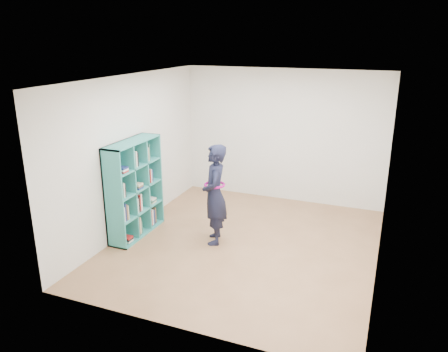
% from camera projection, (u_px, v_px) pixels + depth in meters
% --- Properties ---
extents(floor, '(4.50, 4.50, 0.00)m').
position_uv_depth(floor, '(245.00, 245.00, 6.96)').
color(floor, brown).
rests_on(floor, ground).
extents(ceiling, '(4.50, 4.50, 0.00)m').
position_uv_depth(ceiling, '(247.00, 79.00, 6.16)').
color(ceiling, white).
rests_on(ceiling, wall_back).
extents(wall_left, '(0.02, 4.50, 2.60)m').
position_uv_depth(wall_left, '(132.00, 154.00, 7.27)').
color(wall_left, silver).
rests_on(wall_left, floor).
extents(wall_right, '(0.02, 4.50, 2.60)m').
position_uv_depth(wall_right, '(387.00, 182.00, 5.86)').
color(wall_right, silver).
rests_on(wall_right, floor).
extents(wall_back, '(4.00, 0.02, 2.60)m').
position_uv_depth(wall_back, '(283.00, 136.00, 8.55)').
color(wall_back, silver).
rests_on(wall_back, floor).
extents(wall_front, '(4.00, 0.02, 2.60)m').
position_uv_depth(wall_front, '(176.00, 224.00, 4.57)').
color(wall_front, silver).
rests_on(wall_front, floor).
extents(bookshelf, '(0.35, 1.20, 1.60)m').
position_uv_depth(bookshelf, '(133.00, 189.00, 7.12)').
color(bookshelf, teal).
rests_on(bookshelf, floor).
extents(person, '(0.57, 0.69, 1.61)m').
position_uv_depth(person, '(215.00, 194.00, 6.83)').
color(person, black).
rests_on(person, floor).
extents(smartphone, '(0.05, 0.08, 0.12)m').
position_uv_depth(smartphone, '(206.00, 186.00, 6.88)').
color(smartphone, silver).
rests_on(smartphone, person).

